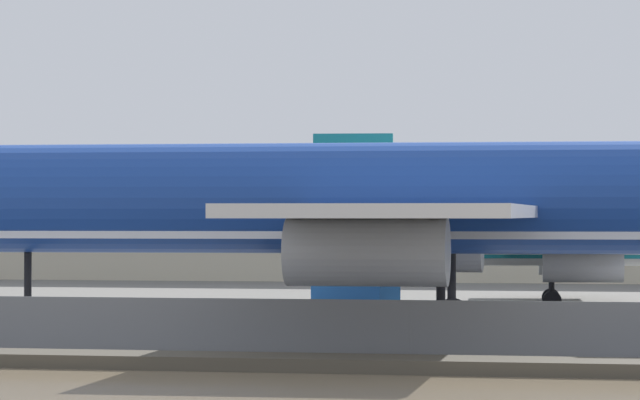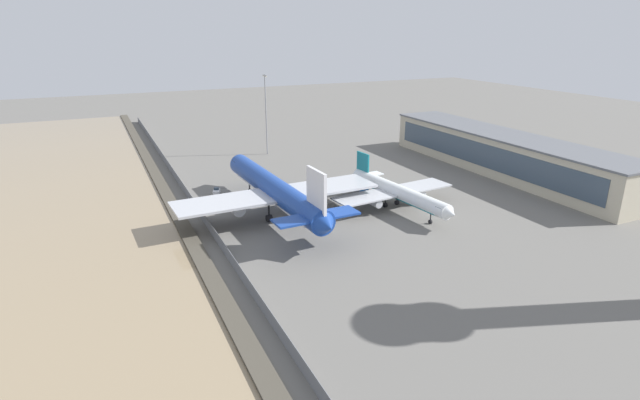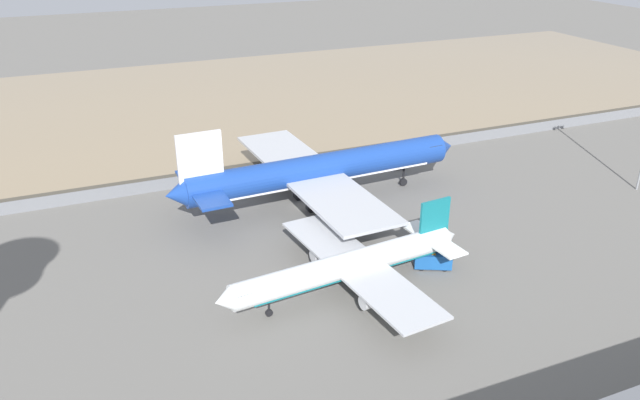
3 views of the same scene
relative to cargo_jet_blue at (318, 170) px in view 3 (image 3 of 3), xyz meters
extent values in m
plane|color=#66635E|center=(3.37, 0.34, -6.02)|extent=(500.00, 500.00, 0.00)
cube|color=#937F60|center=(3.37, -70.66, -6.01)|extent=(320.00, 98.00, 0.01)
cube|color=#474238|center=(3.37, -20.16, -5.77)|extent=(320.00, 3.00, 0.50)
cube|color=slate|center=(3.37, -15.66, -4.87)|extent=(280.00, 0.08, 2.29)
cylinder|color=slate|center=(3.37, -15.66, -4.87)|extent=(0.10, 0.10, 2.29)
cylinder|color=#193D93|center=(-0.77, -0.03, 0.22)|extent=(47.45, 7.18, 5.09)
cone|color=#193D93|center=(-25.78, -1.14, 0.22)|extent=(3.52, 4.98, 4.84)
cone|color=#193D93|center=(24.24, 1.07, 0.22)|extent=(3.51, 4.73, 4.58)
cube|color=#232D3D|center=(-22.49, -1.00, 0.86)|extent=(2.99, 4.45, 1.53)
cube|color=silver|center=(-0.77, -0.03, -1.18)|extent=(40.32, 5.85, 0.92)
cube|color=#B7BABF|center=(2.10, -11.26, -0.42)|extent=(11.39, 23.13, 0.51)
cube|color=#B7BABF|center=(1.09, 11.40, -0.42)|extent=(11.39, 23.13, 0.51)
cylinder|color=#B7BABF|center=(0.60, -9.51, -2.07)|extent=(6.74, 3.09, 2.80)
cylinder|color=#B7BABF|center=(-0.25, 9.53, -2.07)|extent=(6.74, 3.09, 2.80)
cube|color=silver|center=(20.01, 0.89, 5.31)|extent=(7.11, 0.92, 8.66)
cube|color=#193D93|center=(20.19, -3.27, 0.60)|extent=(5.09, 8.52, 0.41)
cube|color=#193D93|center=(19.83, 5.04, 0.60)|extent=(5.09, 8.52, 0.41)
cylinder|color=black|center=(-17.30, -0.77, -3.82)|extent=(0.36, 0.36, 2.98)
cylinder|color=black|center=(-17.30, -0.77, -5.31)|extent=(1.45, 0.62, 1.43)
cylinder|color=black|center=(2.66, -2.56, -3.82)|extent=(0.41, 0.41, 2.98)
cylinder|color=black|center=(2.66, -2.56, -5.31)|extent=(1.69, 1.22, 1.64)
cylinder|color=black|center=(2.42, 2.78, -3.82)|extent=(0.41, 0.41, 2.98)
cylinder|color=black|center=(2.42, 2.78, -5.31)|extent=(1.69, 1.22, 1.64)
cylinder|color=white|center=(7.35, 27.29, -1.89)|extent=(32.18, 6.68, 3.37)
cone|color=white|center=(24.19, 29.06, -1.89)|extent=(2.51, 3.41, 3.20)
cone|color=white|center=(-9.48, 25.53, -1.89)|extent=(2.49, 3.24, 3.03)
cube|color=#232D3D|center=(22.00, 28.83, -1.47)|extent=(2.14, 3.04, 1.01)
cube|color=#14707A|center=(7.35, 27.29, -2.82)|extent=(27.34, 5.51, 0.61)
cube|color=#B7BABF|center=(4.96, 34.77, -2.32)|extent=(8.60, 16.01, 0.34)
cube|color=#B7BABF|center=(6.56, 19.49, -2.32)|extent=(8.60, 16.01, 0.34)
cylinder|color=#B7BABF|center=(6.05, 33.65, -3.41)|extent=(4.65, 2.31, 1.85)
cylinder|color=#B7BABF|center=(7.39, 20.81, -3.41)|extent=(4.65, 2.31, 1.85)
cube|color=#14707A|center=(-6.65, 25.83, 1.47)|extent=(4.82, 0.90, 5.72)
cube|color=white|center=(-6.94, 28.63, -1.64)|extent=(3.77, 5.94, 0.27)
cube|color=white|center=(-6.36, 23.03, -1.64)|extent=(3.77, 5.94, 0.27)
cylinder|color=black|center=(18.50, 28.46, -4.56)|extent=(0.24, 0.24, 1.97)
cylinder|color=black|center=(18.50, 28.46, -5.55)|extent=(0.98, 0.47, 0.94)
cylinder|color=black|center=(4.94, 28.82, -4.56)|extent=(0.27, 0.27, 1.97)
cylinder|color=black|center=(4.94, 28.82, -5.55)|extent=(1.16, 0.87, 1.08)
cylinder|color=black|center=(5.31, 25.30, -4.56)|extent=(0.27, 0.27, 1.97)
cylinder|color=black|center=(5.31, 25.30, -5.55)|extent=(1.16, 0.87, 1.08)
cube|color=white|center=(-20.27, -8.55, -5.27)|extent=(3.55, 2.57, 1.11)
cube|color=#283847|center=(-20.64, -8.42, -4.47)|extent=(1.48, 1.58, 0.50)
cylinder|color=black|center=(-21.43, -8.86, -5.67)|extent=(0.73, 0.44, 0.70)
cylinder|color=black|center=(-20.98, -7.58, -5.67)|extent=(0.73, 0.44, 0.70)
cylinder|color=black|center=(-19.56, -9.52, -5.67)|extent=(0.73, 0.44, 0.70)
cylinder|color=black|center=(-19.11, -8.24, -5.67)|extent=(0.73, 0.44, 0.70)
cube|color=#19519E|center=(-6.61, 26.34, -4.75)|extent=(5.59, 4.21, 2.07)
cube|color=#283847|center=(-4.98, 25.53, -4.36)|extent=(1.92, 2.30, 0.83)
cube|color=orange|center=(-6.61, 26.34, -3.62)|extent=(0.92, 1.16, 0.16)
cylinder|color=black|center=(-4.75, 26.45, -5.60)|extent=(0.85, 0.57, 0.84)
cylinder|color=black|center=(-5.59, 24.79, -5.60)|extent=(0.85, 0.57, 0.84)
cylinder|color=black|center=(-7.64, 27.90, -5.60)|extent=(0.85, 0.57, 0.84)
cylinder|color=black|center=(-8.47, 26.23, -5.60)|extent=(0.85, 0.57, 0.84)
camera|label=1|loc=(14.18, -84.51, -0.55)|focal=105.00mm
camera|label=2|loc=(99.08, -34.97, 33.97)|focal=28.00mm
camera|label=3|loc=(37.60, 90.43, 39.96)|focal=35.00mm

